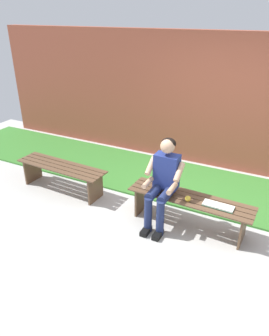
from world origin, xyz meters
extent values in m
cube|color=#B2B2AD|center=(1.13, 1.00, -0.02)|extent=(10.00, 7.00, 0.04)
cube|color=#387A2D|center=(1.13, -1.16, 0.01)|extent=(9.00, 1.60, 0.03)
cube|color=#9E4C38|center=(0.50, -2.23, 1.25)|extent=(9.50, 0.24, 2.50)
cube|color=brown|center=(-0.01, -0.17, 0.46)|extent=(1.76, 0.17, 0.02)
cube|color=brown|center=(0.00, -0.06, 0.46)|extent=(1.76, 0.17, 0.02)
cube|color=brown|center=(0.00, 0.06, 0.46)|extent=(1.76, 0.17, 0.02)
cube|color=brown|center=(0.01, 0.17, 0.46)|extent=(1.76, 0.17, 0.02)
cube|color=brown|center=(-0.76, 0.03, 0.22)|extent=(0.05, 0.38, 0.45)
cube|color=brown|center=(0.76, -0.03, 0.22)|extent=(0.05, 0.38, 0.45)
cube|color=brown|center=(2.25, -0.17, 0.46)|extent=(1.63, 0.16, 0.02)
cube|color=brown|center=(2.25, -0.06, 0.46)|extent=(1.63, 0.16, 0.02)
cube|color=brown|center=(2.25, 0.06, 0.46)|extent=(1.63, 0.16, 0.02)
cube|color=brown|center=(2.26, 0.17, 0.46)|extent=(1.63, 0.16, 0.02)
cube|color=brown|center=(1.56, 0.03, 0.22)|extent=(0.05, 0.38, 0.45)
cube|color=brown|center=(2.94, -0.03, 0.22)|extent=(0.05, 0.38, 0.45)
cube|color=navy|center=(0.37, -0.02, 0.79)|extent=(0.34, 0.20, 0.50)
sphere|color=tan|center=(0.37, -0.01, 1.17)|extent=(0.20, 0.20, 0.20)
ellipsoid|color=black|center=(0.37, -0.04, 1.20)|extent=(0.20, 0.19, 0.15)
cylinder|color=navy|center=(0.28, 0.18, 0.54)|extent=(0.13, 0.40, 0.13)
cylinder|color=navy|center=(0.46, 0.18, 0.54)|extent=(0.13, 0.40, 0.13)
cylinder|color=navy|center=(0.28, 0.38, 0.27)|extent=(0.11, 0.11, 0.54)
cube|color=black|center=(0.28, 0.44, 0.04)|extent=(0.10, 0.22, 0.07)
cylinder|color=navy|center=(0.46, 0.38, 0.27)|extent=(0.11, 0.11, 0.54)
cube|color=black|center=(0.46, 0.44, 0.04)|extent=(0.10, 0.22, 0.07)
cylinder|color=tan|center=(0.16, 0.06, 0.86)|extent=(0.08, 0.28, 0.23)
cylinder|color=tan|center=(0.19, 0.22, 0.68)|extent=(0.07, 0.26, 0.07)
cylinder|color=tan|center=(0.58, 0.06, 0.86)|extent=(0.08, 0.28, 0.23)
cylinder|color=tan|center=(0.55, 0.22, 0.68)|extent=(0.07, 0.26, 0.07)
sphere|color=gold|center=(0.00, 0.10, 0.51)|extent=(0.08, 0.08, 0.08)
cube|color=white|center=(-0.51, 0.05, 0.48)|extent=(0.21, 0.16, 0.02)
cube|color=white|center=(-0.30, 0.04, 0.48)|extent=(0.21, 0.16, 0.02)
cube|color=#33724C|center=(-0.40, 0.04, 0.47)|extent=(0.42, 0.17, 0.01)
camera|label=1|loc=(-1.02, 3.69, 2.80)|focal=33.88mm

